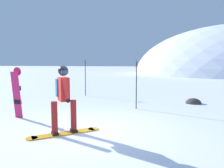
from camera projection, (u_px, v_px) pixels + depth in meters
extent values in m
plane|color=white|center=(89.00, 130.00, 5.62)|extent=(300.00, 300.00, 0.00)
cube|color=orange|center=(65.00, 133.00, 5.30)|extent=(1.30, 1.31, 0.02)
cylinder|color=orange|center=(93.00, 129.00, 5.65)|extent=(0.28, 0.28, 0.02)
cylinder|color=orange|center=(32.00, 138.00, 4.94)|extent=(0.28, 0.28, 0.02)
cube|color=black|center=(74.00, 130.00, 5.40)|extent=(0.28, 0.28, 0.06)
cube|color=black|center=(55.00, 133.00, 5.18)|extent=(0.28, 0.28, 0.06)
cylinder|color=maroon|center=(74.00, 116.00, 5.36)|extent=(0.15, 0.15, 0.82)
cylinder|color=maroon|center=(54.00, 118.00, 5.15)|extent=(0.15, 0.15, 0.82)
cube|color=red|center=(64.00, 89.00, 5.19)|extent=(0.41, 0.41, 0.58)
cylinder|color=red|center=(61.00, 88.00, 5.39)|extent=(0.20, 0.20, 0.57)
cylinder|color=red|center=(66.00, 90.00, 4.99)|extent=(0.20, 0.20, 0.57)
sphere|color=black|center=(63.00, 98.00, 5.45)|extent=(0.11, 0.11, 0.11)
sphere|color=black|center=(68.00, 101.00, 5.01)|extent=(0.11, 0.11, 0.11)
cube|color=teal|center=(62.00, 88.00, 5.37)|extent=(0.32, 0.33, 0.44)
cube|color=teal|center=(61.00, 90.00, 5.46)|extent=(0.18, 0.18, 0.20)
sphere|color=#9E7051|center=(63.00, 72.00, 5.15)|extent=(0.21, 0.21, 0.21)
sphere|color=black|center=(63.00, 71.00, 5.15)|extent=(0.25, 0.25, 0.25)
cube|color=navy|center=(65.00, 72.00, 5.03)|extent=(0.14, 0.14, 0.08)
cube|color=#D11E5B|center=(17.00, 95.00, 6.77)|extent=(0.28, 0.16, 1.52)
cylinder|color=#D11E5B|center=(17.00, 71.00, 6.77)|extent=(0.28, 0.05, 0.28)
cube|color=black|center=(17.00, 88.00, 6.78)|extent=(0.25, 0.08, 0.15)
cube|color=black|center=(18.00, 102.00, 6.82)|extent=(0.25, 0.08, 0.15)
cylinder|color=black|center=(136.00, 86.00, 8.17)|extent=(0.04, 0.04, 1.82)
cylinder|color=orange|center=(137.00, 67.00, 8.11)|extent=(0.20, 0.20, 0.02)
cone|color=black|center=(137.00, 61.00, 8.08)|extent=(0.04, 0.04, 0.08)
cylinder|color=black|center=(85.00, 78.00, 11.60)|extent=(0.04, 0.04, 1.93)
cylinder|color=orange|center=(85.00, 64.00, 11.53)|extent=(0.20, 0.20, 0.02)
cone|color=black|center=(85.00, 60.00, 11.51)|extent=(0.04, 0.04, 0.08)
ellipsoid|color=#383333|center=(193.00, 104.00, 9.37)|extent=(0.69, 0.58, 0.48)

